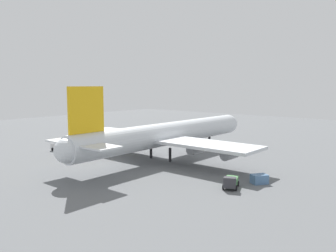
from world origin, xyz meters
TOP-DOWN VIEW (x-y plane):
  - ground_plane at (0.00, 0.00)m, footprint 266.12×266.12m
  - cargo_airplane at (-0.41, 0.00)m, footprint 66.53×53.28m
  - fuel_truck at (-12.97, -26.27)m, footprint 5.31×3.98m
  - catering_truck at (-12.61, 30.90)m, footprint 3.68×5.61m
  - cargo_container_aft at (-6.70, -28.98)m, footprint 3.70×3.44m
  - safety_cone_nose at (29.94, 3.54)m, footprint 0.55×0.55m

SIDE VIEW (x-z plane):
  - ground_plane at x=0.00m, z-range 0.00..0.00m
  - safety_cone_nose at x=29.94m, z-range 0.00..0.78m
  - cargo_container_aft at x=-6.70m, z-range 0.00..1.80m
  - catering_truck at x=-12.61m, z-range 0.08..2.37m
  - fuel_truck at x=-12.97m, z-range 0.00..2.45m
  - cargo_airplane at x=-0.41m, z-range -3.09..15.78m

